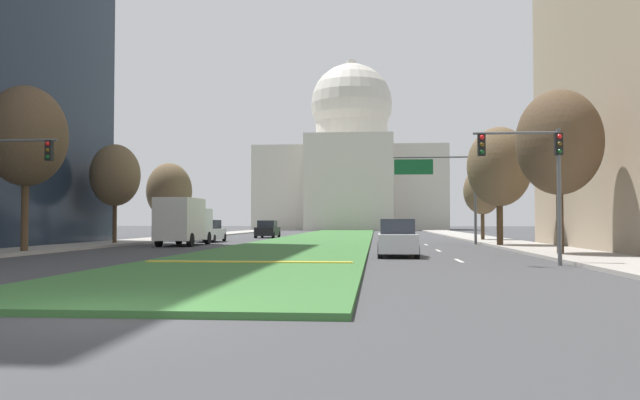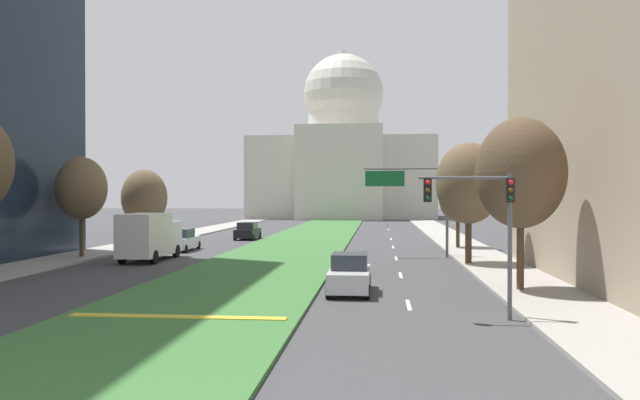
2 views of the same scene
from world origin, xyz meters
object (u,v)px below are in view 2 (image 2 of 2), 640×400
sedan_distant (248,231)px  box_truck_delivery (149,236)px  street_tree_left_mid (81,188)px  sedan_midblock (182,240)px  street_tree_right_far (458,199)px  overhead_guide_sign (415,192)px  street_tree_left_far (144,198)px  street_tree_right_mid (469,183)px  capitol_building (343,157)px  sedan_lead_stopped (350,274)px  traffic_light_near_right (486,213)px  street_tree_right_near (521,173)px

sedan_distant → box_truck_delivery: box_truck_delivery is taller
street_tree_left_mid → sedan_midblock: street_tree_left_mid is taller
street_tree_left_mid → street_tree_right_far: size_ratio=1.16×
overhead_guide_sign → street_tree_left_far: (-22.39, 6.16, -0.48)m
street_tree_right_mid → street_tree_left_mid: bearing=176.7°
capitol_building → sedan_lead_stopped: capitol_building is taller
sedan_midblock → sedan_distant: bearing=78.7°
box_truck_delivery → street_tree_right_far: bearing=27.1°
overhead_guide_sign → sedan_distant: bearing=134.4°
street_tree_right_mid → box_truck_delivery: 21.30m
street_tree_left_mid → street_tree_right_mid: size_ratio=0.91×
sedan_lead_stopped → overhead_guide_sign: bearing=76.6°
traffic_light_near_right → sedan_lead_stopped: traffic_light_near_right is taller
street_tree_right_far → street_tree_left_far: bearing=-178.2°
street_tree_left_far → street_tree_left_mid: bearing=-94.9°
street_tree_right_mid → sedan_lead_stopped: 14.16m
street_tree_right_far → box_truck_delivery: street_tree_right_far is taller
sedan_lead_stopped → sedan_midblock: bearing=126.2°
overhead_guide_sign → street_tree_right_near: street_tree_right_near is taller
street_tree_left_far → sedan_lead_stopped: size_ratio=1.52×
street_tree_left_mid → box_truck_delivery: bearing=-10.2°
overhead_guide_sign → sedan_midblock: 18.82m
capitol_building → street_tree_left_mid: 80.75m
street_tree_right_mid → sedan_midblock: (-21.21, 7.95, -4.34)m
traffic_light_near_right → sedan_distant: (-16.81, 37.79, -2.99)m
traffic_light_near_right → sedan_distant: bearing=114.0°
sedan_lead_stopped → sedan_midblock: 24.17m
capitol_building → sedan_distant: size_ratio=7.89×
overhead_guide_sign → street_tree_right_far: bearing=60.9°
street_tree_right_near → sedan_distant: bearing=121.7°
capitol_building → traffic_light_near_right: size_ratio=6.71×
box_truck_delivery → sedan_distant: bearing=83.3°
traffic_light_near_right → street_tree_right_mid: street_tree_right_mid is taller
street_tree_right_near → street_tree_left_mid: size_ratio=1.12×
sedan_midblock → street_tree_left_far: bearing=144.9°
box_truck_delivery → sedan_midblock: bearing=91.6°
overhead_guide_sign → sedan_distant: overhead_guide_sign is taller
traffic_light_near_right → box_truck_delivery: 26.17m
sedan_midblock → street_tree_right_far: bearing=9.8°
street_tree_left_mid → sedan_midblock: bearing=51.8°
street_tree_left_far → sedan_distant: size_ratio=1.49×
traffic_light_near_right → street_tree_right_far: street_tree_right_far is taller
traffic_light_near_right → street_tree_left_far: bearing=130.1°
capitol_building → overhead_guide_sign: size_ratio=5.37×
overhead_guide_sign → sedan_midblock: (-18.15, 3.18, -3.85)m
overhead_guide_sign → sedan_lead_stopped: (-3.88, -16.33, -3.84)m
traffic_light_near_right → box_truck_delivery: traffic_light_near_right is taller
traffic_light_near_right → sedan_distant: size_ratio=1.18×
capitol_building → street_tree_left_mid: size_ratio=4.93×
traffic_light_near_right → capitol_building: bearing=96.3°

